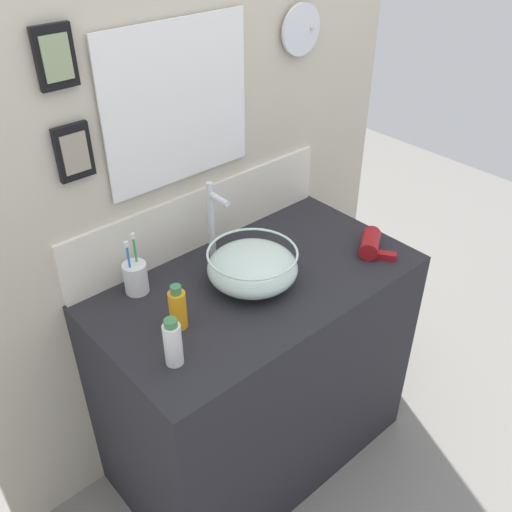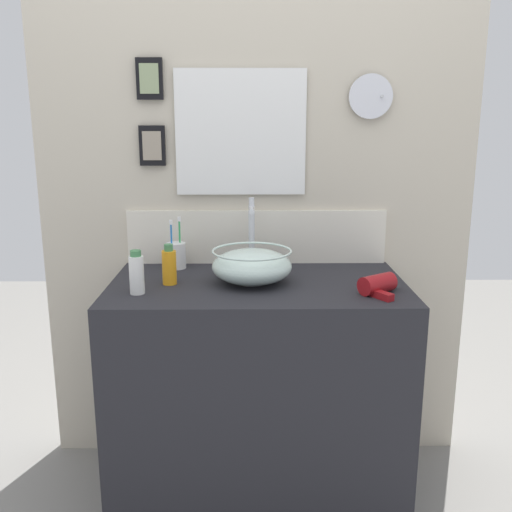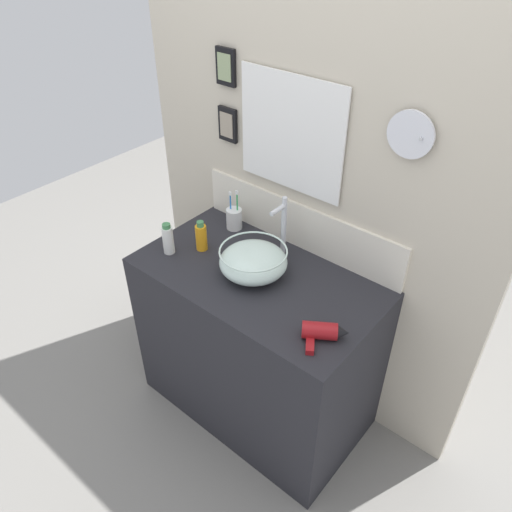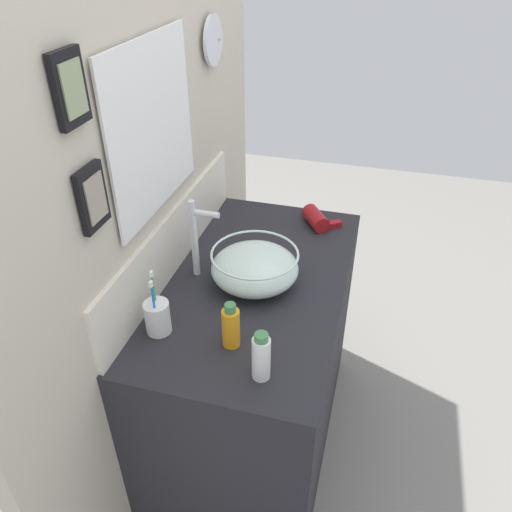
# 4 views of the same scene
# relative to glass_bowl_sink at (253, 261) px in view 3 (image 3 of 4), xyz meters

# --- Properties ---
(ground_plane) EXTENTS (6.00, 6.00, 0.00)m
(ground_plane) POSITION_rel_glass_bowl_sink_xyz_m (0.02, -0.00, -0.92)
(ground_plane) COLOR gray
(vanity_counter) EXTENTS (1.07, 0.59, 0.86)m
(vanity_counter) POSITION_rel_glass_bowl_sink_xyz_m (0.02, -0.00, -0.49)
(vanity_counter) COLOR #232328
(vanity_counter) RESTS_ON ground
(back_panel) EXTENTS (1.76, 0.10, 2.34)m
(back_panel) POSITION_rel_glass_bowl_sink_xyz_m (0.02, 0.33, 0.25)
(back_panel) COLOR beige
(back_panel) RESTS_ON ground
(glass_bowl_sink) EXTENTS (0.29, 0.29, 0.12)m
(glass_bowl_sink) POSITION_rel_glass_bowl_sink_xyz_m (0.00, 0.00, 0.00)
(glass_bowl_sink) COLOR silver
(glass_bowl_sink) RESTS_ON vanity_counter
(faucet) EXTENTS (0.02, 0.10, 0.28)m
(faucet) POSITION_rel_glass_bowl_sink_xyz_m (0.00, 0.20, 0.09)
(faucet) COLOR silver
(faucet) RESTS_ON vanity_counter
(hair_drier) EXTENTS (0.18, 0.19, 0.07)m
(hair_drier) POSITION_rel_glass_bowl_sink_xyz_m (0.44, -0.13, -0.03)
(hair_drier) COLOR maroon
(hair_drier) RESTS_ON vanity_counter
(toothbrush_cup) EXTENTS (0.08, 0.08, 0.21)m
(toothbrush_cup) POSITION_rel_glass_bowl_sink_xyz_m (-0.30, 0.21, -0.01)
(toothbrush_cup) COLOR white
(toothbrush_cup) RESTS_ON vanity_counter
(shampoo_bottle) EXTENTS (0.05, 0.05, 0.15)m
(shampoo_bottle) POSITION_rel_glass_bowl_sink_xyz_m (-0.30, -0.01, 0.00)
(shampoo_bottle) COLOR orange
(shampoo_bottle) RESTS_ON vanity_counter
(spray_bottle) EXTENTS (0.05, 0.05, 0.15)m
(spray_bottle) POSITION_rel_glass_bowl_sink_xyz_m (-0.39, -0.13, 0.01)
(spray_bottle) COLOR white
(spray_bottle) RESTS_ON vanity_counter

